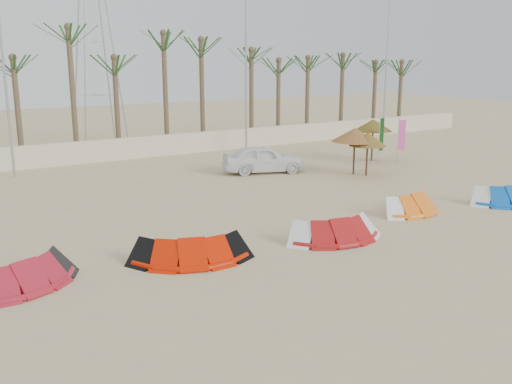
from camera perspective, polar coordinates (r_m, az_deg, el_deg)
ground at (r=16.59m, az=11.17°, el=-8.51°), size 120.00×120.00×0.00m
boundary_wall at (r=35.22m, az=-13.96°, el=4.15°), size 60.00×0.30×1.30m
palm_line at (r=36.42m, az=-14.23°, el=13.60°), size 52.00×4.00×7.70m
lamp_b at (r=31.46m, az=-23.89°, el=11.71°), size 1.25×0.14×11.00m
lamp_c at (r=36.30m, az=-0.97°, el=12.93°), size 1.25×0.14×11.00m
lamp_d at (r=43.72m, az=12.98°, el=12.70°), size 1.25×0.14×11.00m
pylon at (r=41.27m, az=-15.22°, el=4.49°), size 3.00×3.00×14.00m
kite_red_left at (r=17.00m, az=-22.66°, el=-7.29°), size 3.68×2.46×0.90m
kite_red_mid at (r=17.80m, az=-7.00°, el=-5.37°), size 3.98×2.56×0.90m
kite_red_right at (r=19.73m, az=7.40°, el=-3.49°), size 3.54×1.99×0.90m
kite_orange at (r=23.72m, az=14.95°, el=-0.93°), size 3.10×1.85×0.90m
kite_blue at (r=26.48m, az=23.46°, el=-0.11°), size 3.64×2.45×0.90m
parasol_left at (r=30.31m, az=9.86°, el=5.65°), size 2.45×2.45×2.46m
parasol_mid at (r=30.11m, az=11.11°, el=5.21°), size 1.93×1.93×2.28m
parasol_right at (r=34.55m, az=11.63°, el=6.57°), size 2.27×2.27×2.48m
flag_pink at (r=34.13m, az=14.24°, el=5.43°), size 0.44×0.17×2.68m
flag_green at (r=33.22m, az=12.45°, el=5.50°), size 0.45×0.12×2.85m
car at (r=30.57m, az=0.71°, el=3.33°), size 4.68×3.09×1.48m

